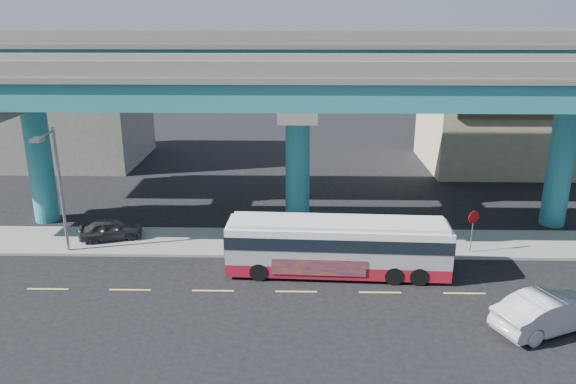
{
  "coord_description": "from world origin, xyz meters",
  "views": [
    {
      "loc": [
        0.13,
        -24.33,
        12.8
      ],
      "look_at": [
        -0.49,
        4.0,
        3.61
      ],
      "focal_mm": 35.0,
      "sensor_mm": 36.0,
      "label": 1
    }
  ],
  "objects_px": {
    "parked_car": "(111,229)",
    "street_lamp": "(54,174)",
    "stop_sign": "(473,223)",
    "transit_bus": "(338,245)",
    "sedan": "(549,312)"
  },
  "relations": [
    {
      "from": "parked_car",
      "to": "street_lamp",
      "type": "xyz_separation_m",
      "value": [
        -1.87,
        -2.17,
        3.93
      ]
    },
    {
      "from": "sedan",
      "to": "street_lamp",
      "type": "xyz_separation_m",
      "value": [
        -23.25,
        6.84,
        3.86
      ]
    },
    {
      "from": "stop_sign",
      "to": "street_lamp",
      "type": "bearing_deg",
      "value": 179.82
    },
    {
      "from": "parked_car",
      "to": "street_lamp",
      "type": "bearing_deg",
      "value": 122.19
    },
    {
      "from": "sedan",
      "to": "parked_car",
      "type": "relative_size",
      "value": 1.39
    },
    {
      "from": "street_lamp",
      "to": "stop_sign",
      "type": "distance_m",
      "value": 22.38
    },
    {
      "from": "parked_car",
      "to": "stop_sign",
      "type": "bearing_deg",
      "value": -111.14
    },
    {
      "from": "parked_car",
      "to": "street_lamp",
      "type": "relative_size",
      "value": 0.55
    },
    {
      "from": "parked_car",
      "to": "street_lamp",
      "type": "distance_m",
      "value": 4.87
    },
    {
      "from": "transit_bus",
      "to": "street_lamp",
      "type": "xyz_separation_m",
      "value": [
        -14.73,
        1.72,
        3.12
      ]
    },
    {
      "from": "transit_bus",
      "to": "parked_car",
      "type": "xyz_separation_m",
      "value": [
        -12.86,
        3.9,
        -0.82
      ]
    },
    {
      "from": "transit_bus",
      "to": "stop_sign",
      "type": "height_order",
      "value": "transit_bus"
    },
    {
      "from": "sedan",
      "to": "street_lamp",
      "type": "height_order",
      "value": "street_lamp"
    },
    {
      "from": "transit_bus",
      "to": "street_lamp",
      "type": "relative_size",
      "value": 1.63
    },
    {
      "from": "parked_car",
      "to": "transit_bus",
      "type": "bearing_deg",
      "value": -123.88
    }
  ]
}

